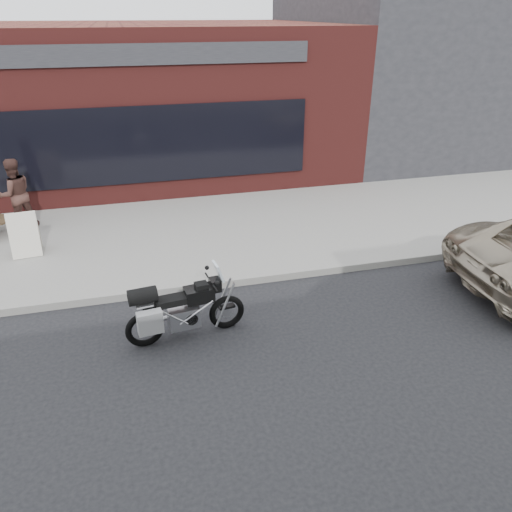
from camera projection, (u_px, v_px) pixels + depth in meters
name	position (u px, v px, depth m)	size (l,w,h in m)	color
ground	(312.00, 438.00, 6.30)	(120.00, 120.00, 0.00)	black
near_sidewalk	(213.00, 225.00, 12.34)	(44.00, 6.00, 0.15)	gray
storefront	(116.00, 96.00, 16.98)	(14.00, 10.07, 4.50)	maroon
neighbour_building	(431.00, 64.00, 19.39)	(10.00, 10.00, 6.00)	#26272B
motorcycle	(178.00, 310.00, 7.97)	(1.99, 0.80, 1.26)	black
sandwich_sign	(24.00, 233.00, 10.55)	(0.65, 0.60, 0.94)	silver
cafe_patron_left	(15.00, 194.00, 11.67)	(0.82, 0.64, 1.69)	#482D26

